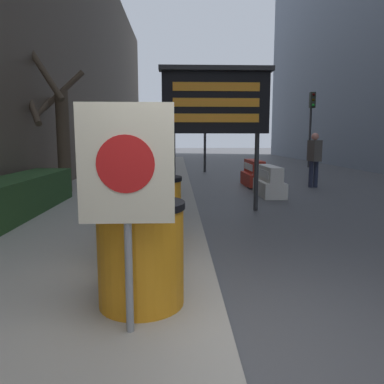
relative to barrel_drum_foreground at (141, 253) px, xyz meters
name	(u,v)px	position (x,y,z in m)	size (l,w,h in m)	color
ground_plane	(236,362)	(0.76, -0.75, -0.60)	(120.00, 120.00, 0.00)	#474749
building_left_facade	(47,15)	(-3.67, 9.05, 4.80)	(0.40, 50.40, 10.80)	brown
bare_tree	(57,127)	(-3.01, 7.39, 1.35)	(1.64, 2.24, 3.83)	#4C3D2D
barrel_drum_foreground	(141,253)	(0.00, 0.00, 0.00)	(0.81, 0.81, 0.95)	orange
barrel_drum_middle	(139,225)	(-0.13, 1.10, 0.00)	(0.81, 0.81, 0.95)	orange
barrel_drum_back	(155,208)	(0.00, 2.19, 0.00)	(0.81, 0.81, 0.95)	orange
warning_sign	(126,178)	(-0.04, -0.52, 0.75)	(0.72, 0.08, 1.77)	gray
message_board	(216,103)	(1.18, 5.07, 1.81)	(2.47, 0.36, 3.16)	#28282B
jersey_barrier_white	(269,183)	(2.96, 7.26, -0.23)	(0.61, 1.67, 0.85)	silver
jersey_barrier_red_striped	(254,175)	(2.96, 9.46, -0.21)	(0.63, 1.81, 0.89)	red
traffic_cone_near	(255,178)	(2.85, 8.74, -0.24)	(0.42, 0.42, 0.75)	black
traffic_light_near_curb	(205,114)	(1.65, 14.73, 2.16)	(0.28, 0.44, 3.81)	#2D2D30
traffic_light_far_side	(311,113)	(7.72, 17.47, 2.38)	(0.28, 0.45, 4.12)	#2D2D30
pedestrian_worker	(314,155)	(4.88, 9.02, 0.46)	(0.36, 0.52, 1.81)	#23283D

